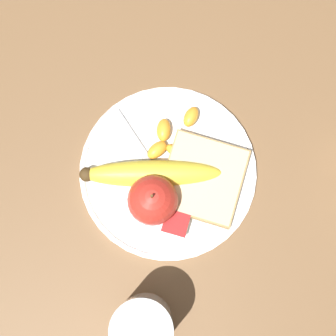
{
  "coord_description": "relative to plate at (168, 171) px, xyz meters",
  "views": [
    {
      "loc": [
        0.13,
        0.04,
        0.69
      ],
      "look_at": [
        0.0,
        0.0,
        0.03
      ],
      "focal_mm": 50.0,
      "sensor_mm": 36.0,
      "label": 1
    }
  ],
  "objects": [
    {
      "name": "ground_plane",
      "position": [
        0.0,
        0.0,
        -0.01
      ],
      "size": [
        3.0,
        3.0,
        0.0
      ],
      "primitive_type": "plane",
      "color": "brown"
    },
    {
      "name": "plate",
      "position": [
        0.0,
        0.0,
        0.0
      ],
      "size": [
        0.26,
        0.26,
        0.01
      ],
      "color": "white",
      "rests_on": "ground_plane"
    },
    {
      "name": "juice_glass",
      "position": [
        0.21,
        0.03,
        0.04
      ],
      "size": [
        0.08,
        0.08,
        0.11
      ],
      "color": "silver",
      "rests_on": "ground_plane"
    },
    {
      "name": "apple",
      "position": [
        0.05,
        -0.01,
        0.04
      ],
      "size": [
        0.07,
        0.07,
        0.08
      ],
      "color": "red",
      "rests_on": "plate"
    },
    {
      "name": "banana",
      "position": [
        0.01,
        -0.02,
        0.02
      ],
      "size": [
        0.09,
        0.2,
        0.04
      ],
      "color": "yellow",
      "rests_on": "plate"
    },
    {
      "name": "bread_slice",
      "position": [
        0.0,
        0.05,
        0.02
      ],
      "size": [
        0.12,
        0.11,
        0.02
      ],
      "color": "#AB8751",
      "rests_on": "plate"
    },
    {
      "name": "fork",
      "position": [
        0.01,
        -0.01,
        0.01
      ],
      "size": [
        0.14,
        0.16,
        0.0
      ],
      "rotation": [
        0.0,
        0.0,
        13.42
      ],
      "color": "#B2B2B7",
      "rests_on": "plate"
    },
    {
      "name": "jam_packet",
      "position": [
        0.07,
        0.03,
        0.01
      ],
      "size": [
        0.04,
        0.03,
        0.02
      ],
      "color": "silver",
      "rests_on": "plate"
    },
    {
      "name": "orange_segment_0",
      "position": [
        -0.03,
        0.0,
        0.01
      ],
      "size": [
        0.02,
        0.03,
        0.01
      ],
      "color": "#F9A32D",
      "rests_on": "plate"
    },
    {
      "name": "orange_segment_1",
      "position": [
        -0.09,
        0.01,
        0.01
      ],
      "size": [
        0.04,
        0.03,
        0.02
      ],
      "color": "#F9A32D",
      "rests_on": "plate"
    },
    {
      "name": "orange_segment_2",
      "position": [
        -0.06,
        -0.02,
        0.01
      ],
      "size": [
        0.04,
        0.03,
        0.02
      ],
      "color": "#F9A32D",
      "rests_on": "plate"
    },
    {
      "name": "orange_segment_3",
      "position": [
        -0.05,
        0.02,
        0.01
      ],
      "size": [
        0.03,
        0.03,
        0.02
      ],
      "color": "#F9A32D",
      "rests_on": "plate"
    },
    {
      "name": "orange_segment_4",
      "position": [
        -0.02,
        -0.02,
        0.01
      ],
      "size": [
        0.04,
        0.04,
        0.02
      ],
      "color": "#F9A32D",
      "rests_on": "plate"
    }
  ]
}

